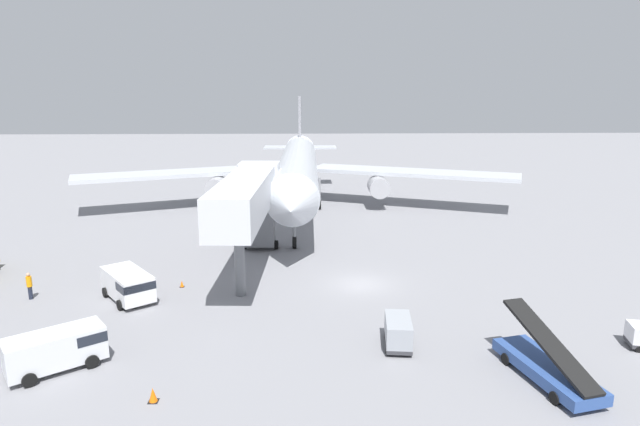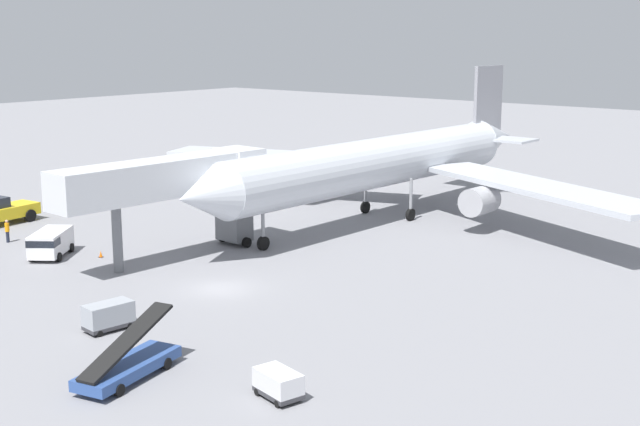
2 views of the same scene
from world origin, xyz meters
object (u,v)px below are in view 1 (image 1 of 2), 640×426
object	(u,v)px
service_van_far_right	(128,284)
safety_cone_alpha	(182,284)
belt_loader_truck	(547,366)
service_van_outer_left	(58,348)
safety_cone_bravo	(153,395)
jet_bridge	(250,198)
ground_crew_worker_foreground	(29,285)
baggage_cart_mid_center	(398,331)
airplane_at_gate	(298,168)

from	to	relation	value
service_van_far_right	safety_cone_alpha	bearing A→B (deg)	38.22
belt_loader_truck	service_van_far_right	bearing A→B (deg)	154.82
service_van_outer_left	safety_cone_bravo	xyz separation A→B (m)	(5.45, -3.11, -0.80)
jet_bridge	ground_crew_worker_foreground	size ratio (longest dim) A/B	9.57
service_van_far_right	ground_crew_worker_foreground	xyz separation A→B (m)	(-6.69, 0.43, -0.14)
service_van_outer_left	baggage_cart_mid_center	world-z (taller)	service_van_outer_left
belt_loader_truck	airplane_at_gate	bearing A→B (deg)	107.48
safety_cone_alpha	airplane_at_gate	bearing A→B (deg)	72.03
belt_loader_truck	service_van_far_right	size ratio (longest dim) A/B	1.30
belt_loader_truck	safety_cone_alpha	world-z (taller)	belt_loader_truck
jet_bridge	ground_crew_worker_foreground	distance (m)	16.05
airplane_at_gate	ground_crew_worker_foreground	distance (m)	32.67
belt_loader_truck	ground_crew_worker_foreground	world-z (taller)	belt_loader_truck
airplane_at_gate	service_van_far_right	bearing A→B (deg)	-112.03
baggage_cart_mid_center	safety_cone_bravo	xyz separation A→B (m)	(-11.89, -4.86, -0.55)
airplane_at_gate	ground_crew_worker_foreground	bearing A→B (deg)	-123.35
ground_crew_worker_foreground	safety_cone_alpha	distance (m)	9.87
airplane_at_gate	service_van_far_right	distance (m)	29.94
belt_loader_truck	ground_crew_worker_foreground	distance (m)	32.00
airplane_at_gate	service_van_outer_left	xyz separation A→B (m)	(-11.73, -36.46, -3.96)
airplane_at_gate	baggage_cart_mid_center	world-z (taller)	airplane_at_gate
baggage_cart_mid_center	safety_cone_alpha	bearing A→B (deg)	145.28
service_van_outer_left	safety_cone_alpha	world-z (taller)	service_van_outer_left
service_van_outer_left	safety_cone_bravo	size ratio (longest dim) A/B	7.07
airplane_at_gate	belt_loader_truck	distance (m)	40.52
jet_bridge	safety_cone_bravo	world-z (taller)	jet_bridge
ground_crew_worker_foreground	safety_cone_bravo	world-z (taller)	ground_crew_worker_foreground
ground_crew_worker_foreground	safety_cone_bravo	bearing A→B (deg)	-47.28
baggage_cart_mid_center	safety_cone_alpha	distance (m)	16.77
service_van_outer_left	service_van_far_right	xyz separation A→B (m)	(0.60, 8.96, -0.01)
belt_loader_truck	baggage_cart_mid_center	world-z (taller)	belt_loader_truck
service_van_outer_left	safety_cone_alpha	size ratio (longest dim) A/B	9.77
service_van_far_right	safety_cone_bravo	world-z (taller)	service_van_far_right
baggage_cart_mid_center	safety_cone_alpha	size ratio (longest dim) A/B	5.89
airplane_at_gate	ground_crew_worker_foreground	xyz separation A→B (m)	(-17.82, -27.08, -4.10)
ground_crew_worker_foreground	safety_cone_alpha	world-z (taller)	ground_crew_worker_foreground
belt_loader_truck	ground_crew_worker_foreground	xyz separation A→B (m)	(-29.92, 11.35, 0.23)
baggage_cart_mid_center	ground_crew_worker_foreground	bearing A→B (deg)	161.94
jet_bridge	baggage_cart_mid_center	xyz separation A→B (m)	(9.15, -13.19, -4.88)
ground_crew_worker_foreground	safety_cone_alpha	xyz separation A→B (m)	(9.66, 1.91, -0.75)
belt_loader_truck	safety_cone_alpha	size ratio (longest dim) A/B	13.11
baggage_cart_mid_center	ground_crew_worker_foreground	world-z (taller)	ground_crew_worker_foreground
jet_bridge	safety_cone_bravo	distance (m)	19.05
service_van_outer_left	ground_crew_worker_foreground	size ratio (longest dim) A/B	2.56
service_van_far_right	safety_cone_alpha	distance (m)	3.88
belt_loader_truck	service_van_outer_left	xyz separation A→B (m)	(-23.83, 1.97, 0.38)
airplane_at_gate	safety_cone_bravo	distance (m)	40.35
belt_loader_truck	service_van_far_right	xyz separation A→B (m)	(-23.23, 10.92, 0.37)
baggage_cart_mid_center	safety_cone_bravo	bearing A→B (deg)	-157.78
service_van_far_right	safety_cone_bravo	xyz separation A→B (m)	(4.85, -12.06, -0.79)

